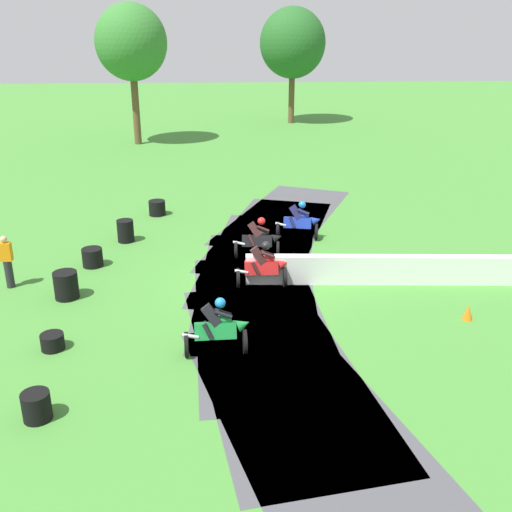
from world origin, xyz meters
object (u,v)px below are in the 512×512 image
motorcycle_fourth_green (218,328)px  tire_stack_mid_b (92,257)px  tire_stack_extra_a (52,342)px  tire_stack_extra_b (36,406)px  motorcycle_lead_blue (300,221)px  tire_stack_far (66,285)px  tire_stack_near (157,208)px  track_marshal (7,262)px  tire_stack_mid_a (126,231)px  traffic_cone (468,312)px  motorcycle_trailing_red (264,266)px  motorcycle_chase_black (259,239)px

motorcycle_fourth_green → tire_stack_mid_b: motorcycle_fourth_green is taller
tire_stack_extra_a → tire_stack_extra_b: 2.80m
motorcycle_lead_blue → tire_stack_far: 8.69m
motorcycle_fourth_green → tire_stack_far: (-4.38, 3.22, -0.23)m
tire_stack_near → track_marshal: size_ratio=0.41×
motorcycle_fourth_green → tire_stack_extra_b: size_ratio=2.80×
tire_stack_mid_a → tire_stack_extra_a: size_ratio=1.40×
tire_stack_near → traffic_cone: size_ratio=1.53×
motorcycle_trailing_red → tire_stack_mid_a: (-4.71, 4.10, -0.25)m
motorcycle_lead_blue → motorcycle_fourth_green: 8.42m
motorcycle_lead_blue → tire_stack_far: bearing=-147.5°
tire_stack_near → tire_stack_mid_b: same height
motorcycle_chase_black → tire_stack_extra_a: 7.94m
tire_stack_near → track_marshal: 7.82m
motorcycle_chase_black → tire_stack_mid_b: motorcycle_chase_black is taller
motorcycle_chase_black → tire_stack_mid_b: bearing=-174.4°
motorcycle_lead_blue → tire_stack_extra_a: (-6.99, -7.57, -0.45)m
motorcycle_lead_blue → traffic_cone: bearing=-60.7°
tire_stack_mid_b → track_marshal: track_marshal is taller
motorcycle_chase_black → tire_stack_mid_a: motorcycle_chase_black is taller
tire_stack_far → tire_stack_extra_b: (0.73, -5.67, -0.10)m
motorcycle_trailing_red → tire_stack_extra_a: bearing=-147.6°
tire_stack_mid_b → motorcycle_chase_black: bearing=5.6°
motorcycle_fourth_green → tire_stack_extra_b: bearing=-146.1°
motorcycle_chase_black → tire_stack_mid_a: 5.03m
tire_stack_mid_a → tire_stack_extra_a: bearing=-95.2°
motorcycle_chase_black → track_marshal: track_marshal is taller
motorcycle_lead_blue → tire_stack_extra_a: motorcycle_lead_blue is taller
motorcycle_fourth_green → track_marshal: bearing=146.9°
tire_stack_near → tire_stack_far: size_ratio=0.84×
tire_stack_near → tire_stack_mid_a: 3.18m
motorcycle_chase_black → motorcycle_fourth_green: size_ratio=1.01×
motorcycle_fourth_green → tire_stack_mid_a: size_ratio=2.10×
motorcycle_trailing_red → tire_stack_extra_a: 6.41m
tire_stack_far → tire_stack_extra_b: 5.72m
tire_stack_extra_b → traffic_cone: size_ratio=1.36×
motorcycle_trailing_red → tire_stack_near: motorcycle_trailing_red is taller
tire_stack_far → tire_stack_extra_a: size_ratio=1.40×
motorcycle_fourth_green → track_marshal: track_marshal is taller
traffic_cone → track_marshal: bearing=167.7°
motorcycle_chase_black → motorcycle_lead_blue: bearing=48.1°
motorcycle_trailing_red → motorcycle_fourth_green: 3.99m
motorcycle_lead_blue → tire_stack_mid_a: 6.30m
motorcycle_lead_blue → tire_stack_near: (-5.47, 3.04, -0.35)m
motorcycle_chase_black → tire_stack_mid_a: bearing=159.8°
tire_stack_extra_b → track_marshal: size_ratio=0.37×
motorcycle_chase_black → track_marshal: (-7.60, -2.06, 0.19)m
motorcycle_fourth_green → tire_stack_extra_a: 4.09m
motorcycle_chase_black → motorcycle_trailing_red: (-0.01, -2.37, 0.02)m
motorcycle_lead_blue → tire_stack_mid_b: size_ratio=2.61×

